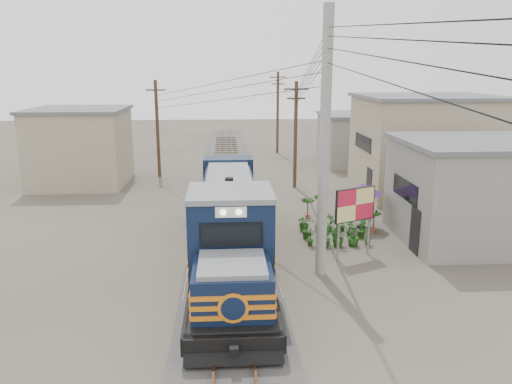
{
  "coord_description": "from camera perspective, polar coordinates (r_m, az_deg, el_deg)",
  "views": [
    {
      "loc": [
        -0.16,
        -18.48,
        7.82
      ],
      "look_at": [
        1.27,
        4.02,
        2.2
      ],
      "focal_mm": 35.0,
      "sensor_mm": 36.0,
      "label": 1
    }
  ],
  "objects": [
    {
      "name": "locomotive",
      "position": [
        20.24,
        -3.01,
        -3.71
      ],
      "size": [
        2.82,
        15.34,
        3.8
      ],
      "color": "black",
      "rests_on": "ground"
    },
    {
      "name": "wooden_pole_left",
      "position": [
        37.03,
        -11.2,
        7.31
      ],
      "size": [
        1.6,
        0.24,
        7.0
      ],
      "color": "#4C3826",
      "rests_on": "ground"
    },
    {
      "name": "shophouse_back",
      "position": [
        42.38,
        11.74,
        5.96
      ],
      "size": [
        6.3,
        6.3,
        4.2
      ],
      "color": "gray",
      "rests_on": "ground"
    },
    {
      "name": "plant_nursery",
      "position": [
        23.65,
        8.52,
        -4.37
      ],
      "size": [
        3.24,
        3.23,
        1.0
      ],
      "color": "#1F4D16",
      "rests_on": "ground"
    },
    {
      "name": "vendor",
      "position": [
        25.74,
        12.56,
        -2.13
      ],
      "size": [
        0.6,
        0.4,
        1.64
      ],
      "primitive_type": "imported",
      "rotation": [
        0.0,
        0.0,
        3.13
      ],
      "color": "black",
      "rests_on": "ground"
    },
    {
      "name": "ballast",
      "position": [
        29.52,
        -3.19,
        -1.23
      ],
      "size": [
        3.6,
        70.0,
        0.16
      ],
      "primitive_type": "cube",
      "color": "#595651",
      "rests_on": "ground"
    },
    {
      "name": "wooden_pole_far",
      "position": [
        46.91,
        2.49,
        9.23
      ],
      "size": [
        1.6,
        0.24,
        7.5
      ],
      "color": "#4C3826",
      "rests_on": "ground"
    },
    {
      "name": "ground",
      "position": [
        20.07,
        -2.92,
        -8.96
      ],
      "size": [
        120.0,
        120.0,
        0.0
      ],
      "primitive_type": "plane",
      "color": "#473F35",
      "rests_on": "ground"
    },
    {
      "name": "market_umbrella",
      "position": [
        25.24,
        12.09,
        0.37
      ],
      "size": [
        2.54,
        2.54,
        2.29
      ],
      "rotation": [
        0.0,
        0.0,
        -0.26
      ],
      "color": "black",
      "rests_on": "ground"
    },
    {
      "name": "wooden_pole_mid",
      "position": [
        33.07,
        4.54,
        6.76
      ],
      "size": [
        1.6,
        0.24,
        7.0
      ],
      "color": "#4C3826",
      "rests_on": "ground"
    },
    {
      "name": "utility_pole_main",
      "position": [
        18.57,
        7.82,
        5.13
      ],
      "size": [
        0.4,
        0.4,
        10.0
      ],
      "color": "#9E9B93",
      "rests_on": "ground"
    },
    {
      "name": "shophouse_mid",
      "position": [
        33.34,
        18.81,
        5.13
      ],
      "size": [
        8.4,
        7.35,
        6.2
      ],
      "color": "tan",
      "rests_on": "ground"
    },
    {
      "name": "shophouse_left",
      "position": [
        36.24,
        -19.42,
        4.93
      ],
      "size": [
        6.3,
        6.3,
        5.2
      ],
      "color": "tan",
      "rests_on": "ground"
    },
    {
      "name": "billboard",
      "position": [
        21.1,
        11.26,
        -1.65
      ],
      "size": [
        1.84,
        0.92,
        3.03
      ],
      "rotation": [
        0.0,
        0.0,
        0.43
      ],
      "color": "#99999E",
      "rests_on": "ground"
    },
    {
      "name": "shophouse_front",
      "position": [
        25.04,
        24.22,
        0.15
      ],
      "size": [
        7.35,
        6.3,
        4.7
      ],
      "color": "gray",
      "rests_on": "ground"
    },
    {
      "name": "power_lines",
      "position": [
        26.98,
        -3.69,
        13.42
      ],
      "size": [
        9.65,
        19.0,
        3.3
      ],
      "color": "black",
      "rests_on": "ground"
    },
    {
      "name": "track",
      "position": [
        29.47,
        -3.19,
        -0.89
      ],
      "size": [
        1.15,
        70.0,
        0.12
      ],
      "color": "#51331E",
      "rests_on": "ground"
    }
  ]
}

